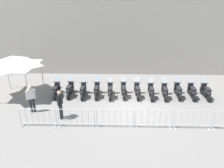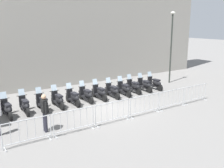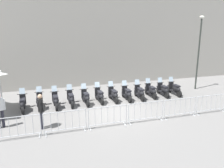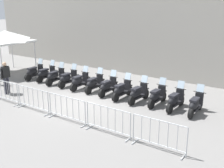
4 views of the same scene
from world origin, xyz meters
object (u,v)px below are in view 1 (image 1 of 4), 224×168
(barrier_segment_4, at_px, (193,120))
(officer_near_row_end, at_px, (31,97))
(motorcycle_8, at_px, (165,92))
(barrier_segment_0, at_px, (38,118))
(motorcycle_3, at_px, (97,91))
(canopy_tent, at_px, (13,62))
(motorcycle_5, at_px, (124,90))
(barrier_segment_2, at_px, (115,119))
(barrier_segment_3, at_px, (154,119))
(motorcycle_4, at_px, (110,91))
(motorcycle_9, at_px, (178,91))
(officer_mid_plaza, at_px, (60,103))
(motorcycle_0, at_px, (56,91))
(motorcycle_7, at_px, (151,92))
(motorcycle_10, at_px, (192,92))
(motorcycle_6, at_px, (137,91))
(motorcycle_2, at_px, (83,91))
(motorcycle_11, at_px, (206,92))
(barrier_segment_1, at_px, (76,118))
(motorcycle_1, at_px, (70,90))

(barrier_segment_4, bearing_deg, officer_near_row_end, 172.02)
(motorcycle_8, relative_size, barrier_segment_0, 0.88)
(motorcycle_3, distance_m, canopy_tent, 5.78)
(motorcycle_5, distance_m, barrier_segment_2, 3.78)
(barrier_segment_3, relative_size, canopy_tent, 0.67)
(motorcycle_4, relative_size, motorcycle_9, 1.00)
(motorcycle_8, distance_m, officer_mid_plaza, 7.02)
(motorcycle_0, bearing_deg, barrier_segment_0, -88.23)
(motorcycle_3, relative_size, motorcycle_7, 1.00)
(motorcycle_8, bearing_deg, barrier_segment_4, -76.91)
(motorcycle_10, xyz_separation_m, canopy_tent, (-11.92, -0.39, 2.06))
(motorcycle_6, relative_size, barrier_segment_4, 0.88)
(motorcycle_3, bearing_deg, barrier_segment_3, -46.15)
(motorcycle_0, xyz_separation_m, officer_mid_plaza, (1.11, -2.76, 0.53))
(barrier_segment_0, bearing_deg, officer_mid_plaza, 40.46)
(motorcycle_2, height_order, motorcycle_11, same)
(motorcycle_6, bearing_deg, motorcycle_5, 178.40)
(motorcycle_9, bearing_deg, motorcycle_0, -177.67)
(officer_mid_plaza, bearing_deg, barrier_segment_3, -7.69)
(barrier_segment_0, distance_m, canopy_tent, 4.87)
(barrier_segment_0, distance_m, officer_near_row_end, 1.80)
(motorcycle_0, distance_m, officer_near_row_end, 2.33)
(motorcycle_2, distance_m, barrier_segment_0, 4.04)
(motorcycle_8, distance_m, barrier_segment_2, 4.92)
(motorcycle_2, height_order, barrier_segment_0, motorcycle_2)
(motorcycle_3, bearing_deg, officer_near_row_end, -147.79)
(motorcycle_8, height_order, barrier_segment_0, motorcycle_8)
(motorcycle_2, bearing_deg, barrier_segment_4, -28.12)
(motorcycle_2, xyz_separation_m, motorcycle_6, (3.73, 0.19, 0.00))
(motorcycle_0, distance_m, barrier_segment_1, 4.16)
(motorcycle_0, height_order, motorcycle_6, same)
(motorcycle_4, bearing_deg, motorcycle_5, 8.96)
(motorcycle_4, relative_size, barrier_segment_1, 0.88)
(motorcycle_10, height_order, barrier_segment_3, motorcycle_10)
(barrier_segment_1, relative_size, canopy_tent, 0.67)
(officer_near_row_end, xyz_separation_m, canopy_tent, (-1.80, 2.04, 1.54))
(motorcycle_9, relative_size, barrier_segment_3, 0.88)
(officer_near_row_end, height_order, canopy_tent, canopy_tent)
(motorcycle_5, relative_size, barrier_segment_0, 0.88)
(motorcycle_9, bearing_deg, motorcycle_2, -177.31)
(motorcycle_4, relative_size, officer_mid_plaza, 1.00)
(barrier_segment_1, xyz_separation_m, barrier_segment_4, (6.14, 0.16, 0.00))
(motorcycle_1, relative_size, motorcycle_6, 1.00)
(motorcycle_7, distance_m, officer_near_row_end, 7.69)
(officer_mid_plaza, bearing_deg, motorcycle_4, 47.44)
(barrier_segment_4, distance_m, canopy_tent, 11.56)
(motorcycle_4, relative_size, motorcycle_5, 1.00)
(canopy_tent, bearing_deg, barrier_segment_3, -20.84)
(barrier_segment_3, relative_size, officer_near_row_end, 1.13)
(motorcycle_3, distance_m, motorcycle_6, 2.80)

